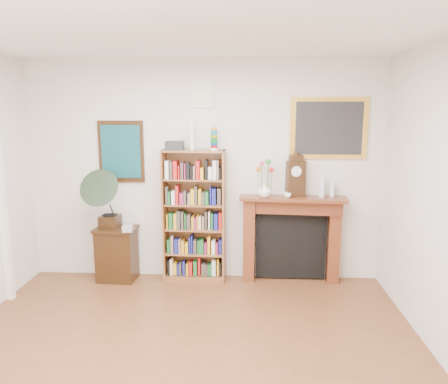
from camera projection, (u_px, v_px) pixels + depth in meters
name	position (u px, v px, depth m)	size (l,w,h in m)	color
room	(170.00, 223.00, 3.11)	(4.51, 5.01, 2.81)	brown
teal_poster	(121.00, 152.00, 5.54)	(0.58, 0.04, 0.78)	black
small_picture	(203.00, 95.00, 5.36)	(0.26, 0.04, 0.30)	white
gilt_painting	(329.00, 128.00, 5.36)	(0.95, 0.04, 0.75)	gold
bookshelf	(194.00, 209.00, 5.50)	(0.79, 0.31, 1.94)	brown
side_cabinet	(117.00, 254.00, 5.61)	(0.51, 0.37, 0.70)	black
fireplace	(291.00, 231.00, 5.55)	(1.33, 0.41, 1.11)	#4E2412
gramophone	(105.00, 195.00, 5.40)	(0.50, 0.61, 0.77)	black
cd_stack	(128.00, 228.00, 5.37)	(0.12, 0.12, 0.08)	silver
mantel_clock	(296.00, 177.00, 5.40)	(0.25, 0.17, 0.51)	black
flower_vase	(264.00, 190.00, 5.39)	(0.17, 0.17, 0.17)	white
teacup	(288.00, 195.00, 5.36)	(0.08, 0.08, 0.07)	white
bottle_left	(322.00, 188.00, 5.37)	(0.07, 0.07, 0.24)	silver
bottle_right	(332.00, 189.00, 5.41)	(0.06, 0.06, 0.20)	silver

